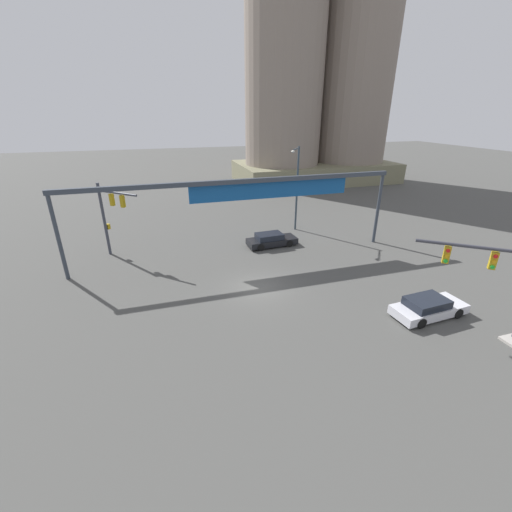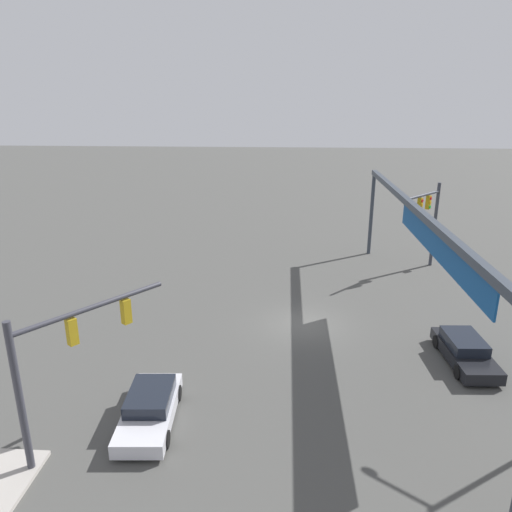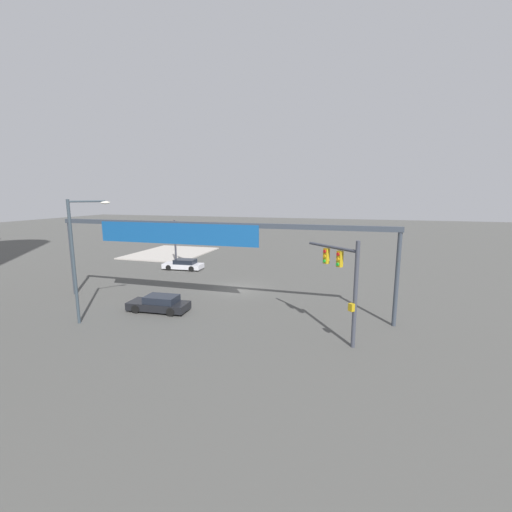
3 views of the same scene
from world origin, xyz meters
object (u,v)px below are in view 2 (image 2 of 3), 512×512
object	(u,v)px
sedan_car_approaching	(150,408)
sedan_car_waiting_far	(465,351)
traffic_signal_opposite_side	(62,352)
traffic_signal_near_corner	(430,215)

from	to	relation	value
sedan_car_approaching	sedan_car_waiting_far	bearing A→B (deg)	107.55
traffic_signal_opposite_side	traffic_signal_near_corner	bearing A→B (deg)	-3.59
traffic_signal_opposite_side	sedan_car_waiting_far	size ratio (longest dim) A/B	1.19
traffic_signal_near_corner	sedan_car_waiting_far	distance (m)	13.95
sedan_car_approaching	sedan_car_waiting_far	distance (m)	14.62
sedan_car_approaching	traffic_signal_opposite_side	bearing A→B (deg)	-58.96
traffic_signal_near_corner	sedan_car_approaching	size ratio (longest dim) A/B	1.31
traffic_signal_near_corner	sedan_car_waiting_far	size ratio (longest dim) A/B	1.34
traffic_signal_opposite_side	sedan_car_approaching	bearing A→B (deg)	-17.92
sedan_car_approaching	traffic_signal_near_corner	bearing A→B (deg)	137.03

